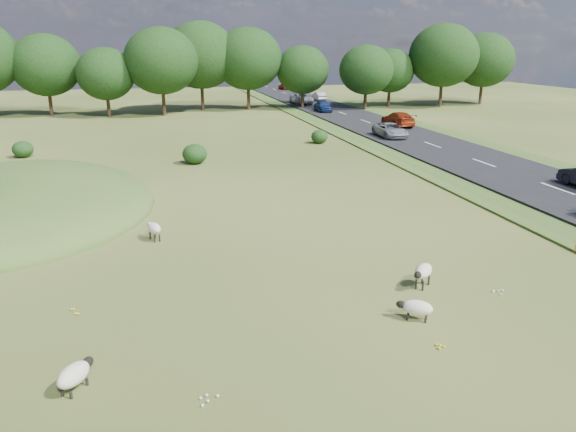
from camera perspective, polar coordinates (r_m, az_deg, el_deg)
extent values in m
plane|color=#344816|center=(41.55, -8.01, 4.80)|extent=(160.00, 160.00, 0.00)
ellipsoid|color=#33561E|center=(34.51, -26.70, 0.57)|extent=(16.00, 20.00, 4.00)
cube|color=black|center=(56.50, 11.61, 8.00)|extent=(8.00, 150.00, 0.25)
cylinder|color=black|center=(77.89, -23.00, 10.68)|extent=(0.44, 0.44, 3.61)
ellipsoid|color=black|center=(77.62, -23.38, 13.90)|extent=(8.41, 8.41, 7.57)
cylinder|color=black|center=(74.36, -17.79, 10.74)|extent=(0.44, 0.44, 3.02)
ellipsoid|color=black|center=(74.09, -18.05, 13.57)|extent=(7.04, 7.04, 6.34)
cylinder|color=black|center=(73.74, -12.52, 11.43)|extent=(0.44, 0.44, 3.90)
ellipsoid|color=black|center=(73.45, -12.77, 15.13)|extent=(9.09, 9.09, 8.18)
cylinder|color=black|center=(78.93, -8.70, 12.11)|extent=(0.44, 0.44, 4.22)
ellipsoid|color=black|center=(78.67, -8.87, 15.85)|extent=(9.85, 9.85, 8.86)
cylinder|color=black|center=(78.81, -4.03, 12.15)|extent=(0.44, 0.44, 3.94)
ellipsoid|color=black|center=(78.55, -4.11, 15.65)|extent=(9.20, 9.20, 8.28)
cylinder|color=black|center=(79.55, 1.48, 11.92)|extent=(0.44, 0.44, 3.09)
ellipsoid|color=black|center=(79.30, 1.50, 14.64)|extent=(7.20, 7.20, 6.48)
cylinder|color=black|center=(78.68, 7.85, 11.73)|extent=(0.44, 0.44, 3.12)
ellipsoid|color=black|center=(78.43, 7.97, 14.50)|extent=(7.29, 7.29, 6.56)
cylinder|color=black|center=(84.15, 10.21, 11.89)|extent=(0.44, 0.44, 2.93)
ellipsoid|color=black|center=(83.92, 10.34, 14.33)|extent=(6.84, 6.84, 6.16)
cylinder|color=black|center=(85.12, 15.26, 12.04)|extent=(0.44, 0.44, 4.16)
ellipsoid|color=black|center=(84.88, 15.53, 15.46)|extent=(9.71, 9.71, 8.74)
cylinder|color=black|center=(90.71, 19.01, 11.87)|extent=(0.44, 0.44, 3.74)
ellipsoid|color=black|center=(90.48, 19.29, 14.74)|extent=(8.72, 8.72, 7.84)
ellipsoid|color=black|center=(43.26, -9.46, 6.24)|extent=(1.85, 1.85, 1.51)
ellipsoid|color=black|center=(51.74, 3.22, 8.06)|extent=(1.52, 1.52, 1.24)
ellipsoid|color=black|center=(49.87, -25.35, 6.15)|extent=(1.62, 1.62, 1.32)
ellipsoid|color=beige|center=(26.58, -13.44, -1.21)|extent=(0.82, 1.08, 0.49)
ellipsoid|color=silver|center=(27.04, -13.86, -0.85)|extent=(0.33, 0.38, 0.25)
cylinder|color=black|center=(26.93, -13.84, -1.95)|extent=(0.07, 0.07, 0.35)
cylinder|color=black|center=(27.01, -13.36, -1.86)|extent=(0.07, 0.07, 0.35)
cylinder|color=black|center=(26.43, -13.40, -2.29)|extent=(0.07, 0.07, 0.35)
cylinder|color=black|center=(26.51, -12.92, -2.19)|extent=(0.07, 0.07, 0.35)
ellipsoid|color=beige|center=(16.19, -20.97, -14.83)|extent=(1.07, 1.22, 0.56)
ellipsoid|color=black|center=(16.55, -19.67, -13.79)|extent=(0.41, 0.44, 0.28)
cylinder|color=black|center=(16.67, -20.49, -15.33)|extent=(0.08, 0.08, 0.20)
cylinder|color=black|center=(16.51, -19.74, -15.57)|extent=(0.08, 0.08, 0.20)
cylinder|color=black|center=(16.28, -21.94, -16.35)|extent=(0.08, 0.08, 0.20)
cylinder|color=black|center=(16.12, -21.17, -16.61)|extent=(0.08, 0.08, 0.20)
ellipsoid|color=beige|center=(19.14, 13.02, -9.07)|extent=(1.13, 0.99, 0.51)
ellipsoid|color=black|center=(19.17, 11.41, -8.79)|extent=(0.40, 0.38, 0.26)
cylinder|color=black|center=(19.20, 12.04, -10.07)|extent=(0.07, 0.07, 0.19)
cylinder|color=black|center=(19.43, 12.13, -9.74)|extent=(0.07, 0.07, 0.19)
cylinder|color=black|center=(19.16, 13.79, -10.26)|extent=(0.07, 0.07, 0.19)
cylinder|color=black|center=(19.38, 13.86, -9.93)|extent=(0.07, 0.07, 0.19)
ellipsoid|color=beige|center=(21.57, 13.59, -5.45)|extent=(1.14, 1.10, 0.53)
ellipsoid|color=black|center=(21.07, 13.04, -5.86)|extent=(0.42, 0.41, 0.27)
cylinder|color=black|center=(21.44, 13.54, -6.91)|extent=(0.08, 0.08, 0.38)
cylinder|color=black|center=(21.52, 12.89, -6.77)|extent=(0.08, 0.08, 0.38)
cylinder|color=black|center=(21.97, 14.11, -6.35)|extent=(0.08, 0.08, 0.38)
cylinder|color=black|center=(22.05, 13.48, -6.22)|extent=(0.08, 0.08, 0.38)
imported|color=#972D10|center=(62.08, 11.12, 9.64)|extent=(2.12, 5.21, 1.51)
imported|color=#B0B1B8|center=(89.23, 3.18, 12.05)|extent=(1.39, 3.99, 1.31)
imported|color=maroon|center=(111.43, -0.36, 13.07)|extent=(1.75, 4.29, 1.25)
imported|color=navy|center=(74.52, 3.58, 11.07)|extent=(1.63, 4.05, 1.38)
imported|color=#9C9EA3|center=(54.55, 10.36, 8.58)|extent=(2.16, 4.68, 1.30)
imported|color=silver|center=(84.69, 1.39, 11.88)|extent=(2.54, 5.51, 1.53)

